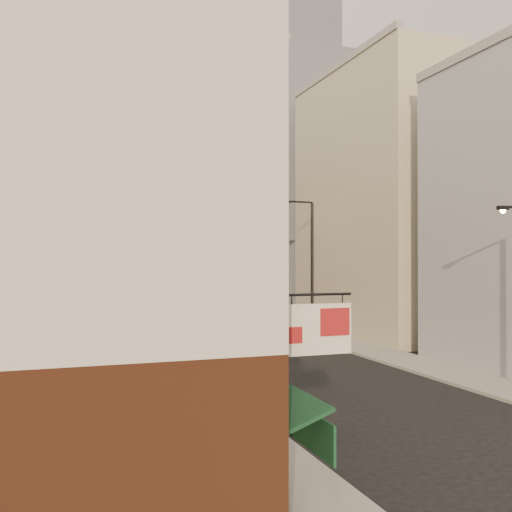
# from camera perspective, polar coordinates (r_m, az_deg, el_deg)

# --- Properties ---
(sidewalk_left) EXTENTS (3.00, 140.00, 0.15)m
(sidewalk_left) POSITION_cam_1_polar(r_m,az_deg,el_deg) (63.60, -14.47, -5.47)
(sidewalk_left) COLOR gray
(sidewalk_left) RESTS_ON ground
(sidewalk_right) EXTENTS (3.00, 140.00, 0.15)m
(sidewalk_right) POSITION_cam_1_polar(r_m,az_deg,el_deg) (65.96, -3.09, -5.31)
(sidewalk_right) COLOR gray
(sidewalk_right) RESTS_ON ground
(near_building_left) EXTENTS (8.30, 23.04, 12.30)m
(near_building_left) POSITION_cam_1_polar(r_m,az_deg,el_deg) (17.16, -16.57, 0.85)
(near_building_left) COLOR #5E2E1A
(near_building_left) RESTS_ON ground
(left_bldg_beige) EXTENTS (8.00, 12.00, 16.00)m
(left_bldg_beige) POSITION_cam_1_polar(r_m,az_deg,el_deg) (34.22, -19.59, 3.53)
(left_bldg_beige) COLOR #B5AB8D
(left_bldg_beige) RESTS_ON ground
(left_bldg_grey) EXTENTS (8.00, 16.00, 20.00)m
(left_bldg_grey) POSITION_cam_1_polar(r_m,az_deg,el_deg) (50.32, -19.47, 4.53)
(left_bldg_grey) COLOR #949499
(left_bldg_grey) RESTS_ON ground
(left_bldg_tan) EXTENTS (8.00, 18.00, 17.00)m
(left_bldg_tan) POSITION_cam_1_polar(r_m,az_deg,el_deg) (68.19, -19.42, 1.96)
(left_bldg_tan) COLOR #917A5E
(left_bldg_tan) RESTS_ON ground
(left_bldg_wingrid) EXTENTS (8.00, 20.00, 24.00)m
(left_bldg_wingrid) POSITION_cam_1_polar(r_m,az_deg,el_deg) (88.36, -19.37, 3.68)
(left_bldg_wingrid) COLOR gray
(left_bldg_wingrid) RESTS_ON ground
(right_bldg_beige) EXTENTS (8.00, 16.00, 20.00)m
(right_bldg_beige) POSITION_cam_1_polar(r_m,az_deg,el_deg) (45.16, 12.70, 5.09)
(right_bldg_beige) COLOR #B5AB8D
(right_bldg_beige) RESTS_ON ground
(right_bldg_wingrid) EXTENTS (8.00, 20.00, 26.00)m
(right_bldg_wingrid) POSITION_cam_1_polar(r_m,az_deg,el_deg) (63.24, 3.01, 6.22)
(right_bldg_wingrid) COLOR gray
(right_bldg_wingrid) RESTS_ON ground
(highrise) EXTENTS (21.00, 23.00, 51.20)m
(highrise) POSITION_cam_1_polar(r_m,az_deg,el_deg) (93.32, -0.17, 11.92)
(highrise) COLOR gray
(highrise) RESTS_ON ground
(clock_tower) EXTENTS (14.00, 14.00, 44.90)m
(clock_tower) POSITION_cam_1_polar(r_m,az_deg,el_deg) (101.43, -13.08, 6.33)
(clock_tower) COLOR #917A5E
(clock_tower) RESTS_ON ground
(white_tower) EXTENTS (8.00, 8.00, 41.50)m
(white_tower) POSITION_cam_1_polar(r_m,az_deg,el_deg) (89.79, -5.04, 7.83)
(white_tower) COLOR silver
(white_tower) RESTS_ON ground
(streetlamp_mid) EXTENTS (2.66, 0.49, 10.14)m
(streetlamp_mid) POSITION_cam_1_polar(r_m,az_deg,el_deg) (43.47, 5.34, -0.26)
(streetlamp_mid) COLOR black
(streetlamp_mid) RESTS_ON ground
(streetlamp_far) EXTENTS (2.05, 0.79, 8.07)m
(streetlamp_far) POSITION_cam_1_polar(r_m,az_deg,el_deg) (61.10, -1.21, -1.43)
(streetlamp_far) COLOR black
(streetlamp_far) RESTS_ON ground
(traffic_light_left) EXTENTS (0.51, 0.36, 5.00)m
(traffic_light_left) POSITION_cam_1_polar(r_m,az_deg,el_deg) (48.14, -12.66, -3.11)
(traffic_light_left) COLOR black
(traffic_light_left) RESTS_ON ground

